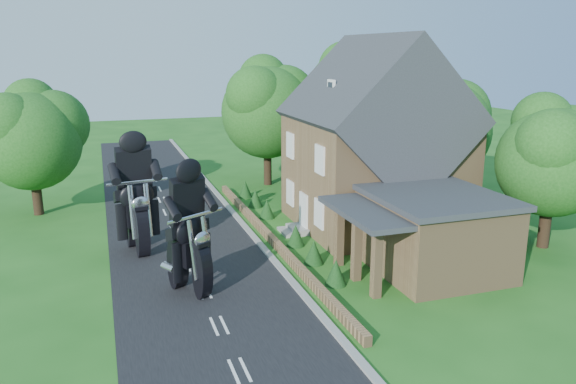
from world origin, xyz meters
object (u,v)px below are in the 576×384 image
object	(u,v)px
garden_wall	(270,238)
annex	(432,231)
house	(375,147)
motorcycle_lead	(190,274)
motorcycle_follow	(138,234)

from	to	relation	value
garden_wall	annex	bearing A→B (deg)	-46.16
house	annex	distance (m)	7.30
garden_wall	annex	size ratio (longest dim) A/B	3.12
house	motorcycle_lead	xyz separation A→B (m)	(-10.98, -5.91, -3.52)
annex	motorcycle_lead	size ratio (longest dim) A/B	4.01
garden_wall	motorcycle_follow	size ratio (longest dim) A/B	11.68
house	motorcycle_follow	xyz separation A→B (m)	(-12.59, -0.41, -3.47)
annex	motorcycle_lead	distance (m)	10.44
annex	motorcycle_follow	world-z (taller)	annex
annex	motorcycle_lead	xyz separation A→B (m)	(-10.36, 0.89, -0.95)
garden_wall	motorcycle_follow	bearing A→B (deg)	174.72
garden_wall	house	distance (m)	7.52
garden_wall	motorcycle_lead	distance (m)	6.89
garden_wall	motorcycle_lead	world-z (taller)	motorcycle_lead
annex	motorcycle_lead	bearing A→B (deg)	175.10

